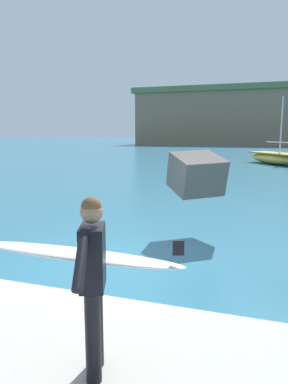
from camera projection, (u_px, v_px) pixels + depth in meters
ground_plane at (102, 262)px, 7.10m from camera, size 400.00×400.00×0.00m
breakwater_jetty at (141, 194)px, 8.32m from camera, size 30.93×8.84×2.67m
surfer_with_board at (91, 269)px, 3.39m from camera, size 2.09×1.43×1.78m
boat_near_right at (276, 158)px, 29.55m from camera, size 5.16×6.29×5.57m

